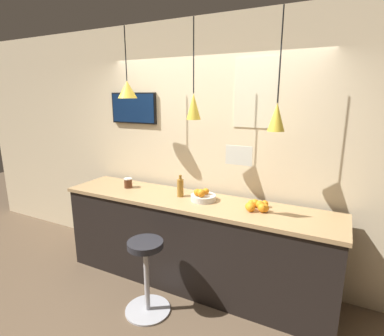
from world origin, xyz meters
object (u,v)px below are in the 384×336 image
at_px(spread_jar, 128,183).
at_px(bar_stool, 146,269).
at_px(juice_bottle, 180,187).
at_px(mounted_tv, 134,108).
at_px(fruit_bowl, 203,196).

bearing_deg(spread_jar, bar_stool, -42.86).
relative_size(bar_stool, juice_bottle, 3.08).
distance_m(juice_bottle, spread_jar, 0.72).
xyz_separation_m(juice_bottle, mounted_tv, (-0.85, 0.34, 0.83)).
bearing_deg(mounted_tv, fruit_bowl, -17.04).
height_order(fruit_bowl, spread_jar, fruit_bowl).
height_order(juice_bottle, mounted_tv, mounted_tv).
bearing_deg(spread_jar, juice_bottle, 0.00).
bearing_deg(bar_stool, spread_jar, 137.14).
bearing_deg(bar_stool, juice_bottle, 89.09).
height_order(bar_stool, spread_jar, spread_jar).
bearing_deg(juice_bottle, bar_stool, -90.91).
xyz_separation_m(bar_stool, fruit_bowl, (0.29, 0.65, 0.58)).
xyz_separation_m(bar_stool, juice_bottle, (0.01, 0.66, 0.63)).
distance_m(fruit_bowl, mounted_tv, 1.48).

